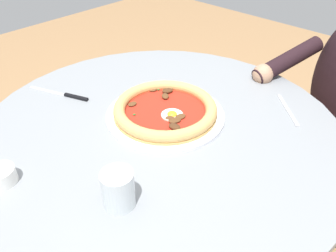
% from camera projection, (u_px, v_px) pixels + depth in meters
% --- Properties ---
extents(dining_table, '(1.01, 1.01, 0.74)m').
position_uv_depth(dining_table, '(160.00, 165.00, 1.02)').
color(dining_table, gray).
rests_on(dining_table, ground).
extents(pizza_on_plate, '(0.34, 0.34, 0.04)m').
position_uv_depth(pizza_on_plate, '(165.00, 110.00, 0.96)').
color(pizza_on_plate, white).
rests_on(pizza_on_plate, dining_table).
extents(water_glass, '(0.07, 0.07, 0.08)m').
position_uv_depth(water_glass, '(118.00, 191.00, 0.69)').
color(water_glass, silver).
rests_on(water_glass, dining_table).
extents(steak_knife, '(0.09, 0.21, 0.01)m').
position_uv_depth(steak_knife, '(67.00, 95.00, 1.06)').
color(steak_knife, silver).
rests_on(steak_knife, dining_table).
extents(ramekin_capers, '(0.07, 0.07, 0.04)m').
position_uv_depth(ramekin_capers, '(1.00, 175.00, 0.75)').
color(ramekin_capers, white).
rests_on(ramekin_capers, dining_table).
extents(fork_utensil, '(0.12, 0.13, 0.00)m').
position_uv_depth(fork_utensil, '(288.00, 110.00, 1.00)').
color(fork_utensil, '#BCBCC1').
rests_on(fork_utensil, dining_table).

